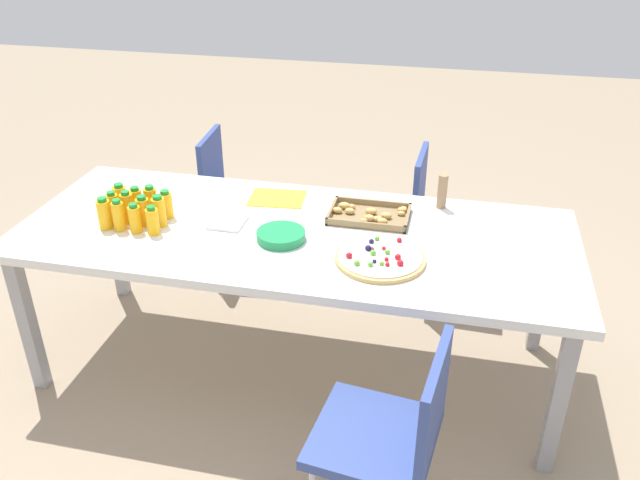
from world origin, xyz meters
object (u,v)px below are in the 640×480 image
(chair_far_right, at_px, (439,212))
(cardboard_tube, at_px, (442,191))
(chair_far_left, at_px, (232,189))
(snack_tray, at_px, (369,215))
(juice_bottle_9, at_px, (137,202))
(juice_bottle_2, at_px, (135,219))
(chair_near_right, at_px, (394,431))
(juice_bottle_1, at_px, (118,216))
(juice_bottle_6, at_px, (143,211))
(juice_bottle_11, at_px, (166,205))
(juice_bottle_4, at_px, (113,207))
(juice_bottle_8, at_px, (121,199))
(napkin_stack, at_px, (227,223))
(juice_bottle_5, at_px, (127,208))
(juice_bottle_3, at_px, (153,221))
(juice_bottle_7, at_px, (159,211))
(juice_bottle_10, at_px, (151,202))
(fruit_pizza, at_px, (380,258))
(paper_folder, at_px, (277,198))
(plate_stack, at_px, (281,236))
(party_table, at_px, (294,242))
(juice_bottle_0, at_px, (104,214))

(chair_far_right, bearing_deg, cardboard_tube, 3.94)
(chair_far_left, height_order, snack_tray, chair_far_left)
(chair_far_right, distance_m, juice_bottle_9, 1.60)
(chair_far_left, relative_size, juice_bottle_2, 6.19)
(chair_near_right, distance_m, juice_bottle_1, 1.50)
(juice_bottle_6, relative_size, juice_bottle_11, 1.04)
(juice_bottle_4, bearing_deg, cardboard_tube, 17.91)
(juice_bottle_1, relative_size, juice_bottle_8, 0.99)
(juice_bottle_1, distance_m, juice_bottle_4, 0.10)
(snack_tray, bearing_deg, juice_bottle_4, -165.76)
(chair_far_right, xyz_separation_m, juice_bottle_2, (-1.26, -0.98, 0.31))
(juice_bottle_4, height_order, cardboard_tube, cardboard_tube)
(juice_bottle_1, xyz_separation_m, juice_bottle_9, (0.01, 0.15, -0.00))
(chair_far_left, height_order, juice_bottle_2, juice_bottle_2)
(juice_bottle_11, relative_size, napkin_stack, 0.89)
(juice_bottle_8, bearing_deg, juice_bottle_1, -65.41)
(juice_bottle_5, distance_m, cardboard_tube, 1.43)
(chair_far_left, bearing_deg, juice_bottle_3, -2.88)
(juice_bottle_6, xyz_separation_m, juice_bottle_7, (0.07, 0.01, 0.00))
(juice_bottle_10, bearing_deg, fruit_pizza, -9.06)
(juice_bottle_4, distance_m, paper_folder, 0.75)
(juice_bottle_7, relative_size, plate_stack, 0.69)
(juice_bottle_5, bearing_deg, napkin_stack, 9.81)
(juice_bottle_7, bearing_deg, juice_bottle_10, 133.95)
(juice_bottle_9, relative_size, plate_stack, 0.66)
(chair_far_right, bearing_deg, juice_bottle_3, -48.08)
(party_table, height_order, juice_bottle_4, juice_bottle_4)
(juice_bottle_3, xyz_separation_m, juice_bottle_7, (-0.01, 0.08, 0.01))
(juice_bottle_0, bearing_deg, juice_bottle_1, -1.42)
(juice_bottle_2, bearing_deg, juice_bottle_3, 0.16)
(juice_bottle_2, height_order, cardboard_tube, cardboard_tube)
(juice_bottle_5, distance_m, plate_stack, 0.71)
(chair_far_left, height_order, cardboard_tube, cardboard_tube)
(party_table, relative_size, napkin_stack, 16.19)
(juice_bottle_3, xyz_separation_m, juice_bottle_8, (-0.23, 0.15, 0.01))
(juice_bottle_3, distance_m, fruit_pizza, 0.99)
(juice_bottle_0, xyz_separation_m, juice_bottle_4, (0.00, 0.07, -0.00))
(juice_bottle_4, relative_size, napkin_stack, 0.95)
(plate_stack, height_order, cardboard_tube, cardboard_tube)
(chair_near_right, bearing_deg, plate_stack, 45.44)
(chair_far_right, distance_m, juice_bottle_3, 1.57)
(chair_far_right, height_order, juice_bottle_11, juice_bottle_11)
(chair_far_right, distance_m, juice_bottle_10, 1.54)
(juice_bottle_7, bearing_deg, napkin_stack, 14.64)
(party_table, xyz_separation_m, juice_bottle_4, (-0.81, -0.08, 0.12))
(chair_far_right, bearing_deg, party_table, -33.69)
(juice_bottle_5, xyz_separation_m, juice_bottle_11, (0.15, 0.08, -0.01))
(fruit_pizza, bearing_deg, juice_bottle_5, 175.42)
(chair_far_left, distance_m, juice_bottle_6, 1.00)
(juice_bottle_8, distance_m, juice_bottle_9, 0.08)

